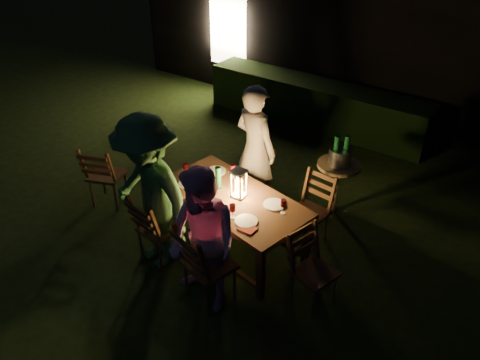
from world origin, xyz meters
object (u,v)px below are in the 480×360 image
Objects in this scene: chair_spare at (108,185)px; side_table at (338,170)px; person_opp_left at (150,194)px; person_opp_right at (203,242)px; lantern at (239,185)px; chair_near_right at (208,276)px; chair_far_right at (309,222)px; bottle_table at (218,178)px; bottle_bucket_b at (346,153)px; chair_end at (312,282)px; dining_table at (233,202)px; chair_far_left at (252,189)px; chair_near_left at (159,239)px; ice_bucket at (340,156)px; person_house_side at (255,149)px; bottle_bucket_a at (336,153)px.

chair_spare is 3.15m from side_table.
person_opp_left is 2.50× the size of side_table.
person_opp_right reaches higher than lantern.
lantern reaches higher than chair_near_right.
side_table is (0.40, 2.28, -0.15)m from person_opp_right.
chair_near_right reaches higher than chair_far_right.
bottle_bucket_b is (0.98, 1.39, 0.02)m from bottle_table.
person_opp_right is at bearing -39.41° from chair_end.
lantern is (-0.63, -0.61, 0.63)m from chair_far_right.
dining_table is 2.10× the size of chair_far_left.
chair_near_left is 2.99× the size of bottle_bucket_b.
ice_bucket is (1.29, 2.11, -0.08)m from person_opp_left.
chair_far_right reaches higher than dining_table.
dining_table is 0.97m from person_opp_left.
side_table is at bearing 55.27° from bottle_table.
chair_spare is at bearing -179.69° from chair_near_right.
side_table is at bearing 0.00° from ice_bucket.
chair_far_left is at bearing 10.80° from chair_spare.
chair_end is 1.99m from person_opp_left.
chair_end is (0.92, 0.61, -0.04)m from chair_near_right.
person_house_side is 0.94× the size of person_opp_left.
lantern reaches higher than chair_end.
chair_far_left is 1.08m from lantern.
chair_end is (1.80, 0.44, -0.01)m from chair_near_left.
person_opp_left is at bearing -121.34° from side_table.
bottle_bucket_b is (0.74, 1.43, 0.24)m from dining_table.
person_opp_right is at bearing -101.02° from bottle_bucket_b.
lantern reaches higher than chair_near_left.
chair_end is 1.75m from side_table.
person_opp_right is (0.58, -1.73, 0.54)m from chair_far_left.
chair_spare is at bearing 168.81° from chair_near_left.
chair_far_left is 1.02× the size of chair_end.
chair_near_left is at bearing 176.80° from person_opp_right.
ice_bucket is (0.93, 1.35, -0.03)m from bottle_table.
chair_far_left is (0.29, 1.51, -0.01)m from chair_near_left.
chair_far_right is at bearing 175.49° from chair_far_left.
bottle_table is at bearing -12.53° from chair_spare.
bottle_table reaches higher than ice_bucket.
dining_table is 2.00× the size of chair_spare.
person_opp_right is 5.12× the size of bottle_bucket_a.
bottle_bucket_b reaches higher than chair_end.
person_opp_left is (-1.81, -0.48, 0.67)m from chair_end.
chair_near_right is 1.54m from chair_far_right.
chair_spare is at bearing -172.04° from lantern.
chair_far_left is (-0.59, 1.68, -0.04)m from chair_near_right.
chair_near_right is at bearing -75.16° from lantern.
lantern is at bearing 60.11° from person_opp_left.
side_table is 0.26m from bottle_bucket_b.
bottle_bucket_b is at bearing 9.63° from chair_spare.
chair_end is 0.93× the size of chair_spare.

